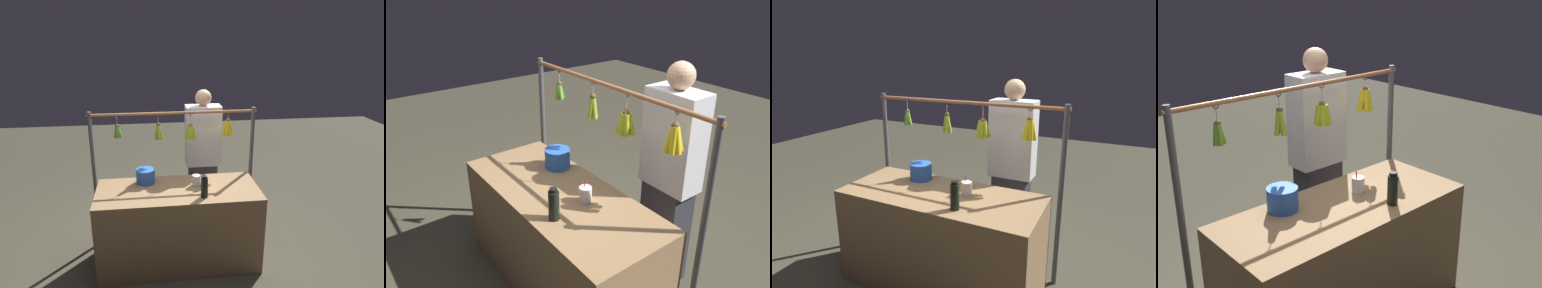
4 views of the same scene
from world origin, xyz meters
The scene contains 7 objects.
ground_plane centered at (0.00, 0.00, 0.00)m, with size 12.00×12.00×0.00m, color #424031.
market_counter centered at (0.00, 0.00, 0.44)m, with size 1.71×0.72×0.87m, color olive.
display_rack centered at (-0.06, -0.44, 1.15)m, with size 1.89×0.14×1.63m.
water_bottle centered at (-0.25, 0.21, 0.98)m, with size 0.07×0.07×0.23m.
blue_bucket centered at (0.34, -0.21, 0.95)m, with size 0.20×0.20×0.16m, color blue.
drink_cup centered at (-0.21, -0.07, 0.93)m, with size 0.09×0.09×0.17m.
vendor_person centered at (-0.38, -0.74, 0.89)m, with size 0.43×0.23×1.79m.
Camera 1 is at (0.29, 3.38, 2.50)m, focal length 33.10 mm.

